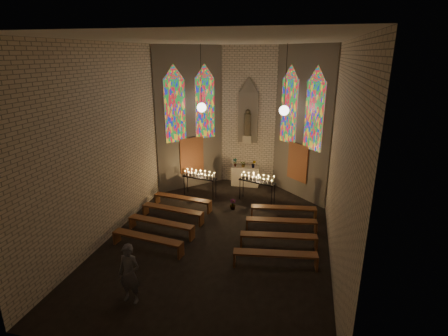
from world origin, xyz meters
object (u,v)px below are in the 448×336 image
at_px(votive_stand_right, 257,180).
at_px(visitor, 129,274).
at_px(aisle_flower_pot, 233,204).
at_px(altar, 245,176).
at_px(votive_stand_left, 200,176).

relative_size(votive_stand_right, visitor, 1.01).
bearing_deg(visitor, aisle_flower_pot, 80.86).
height_order(altar, votive_stand_left, votive_stand_left).
bearing_deg(aisle_flower_pot, visitor, -102.84).
xyz_separation_m(altar, votive_stand_right, (0.90, -1.99, 0.59)).
height_order(votive_stand_right, visitor, visitor).
bearing_deg(visitor, altar, 84.76).
distance_m(altar, votive_stand_right, 2.26).
distance_m(votive_stand_right, visitor, 8.02).
relative_size(altar, aisle_flower_pot, 3.09).
xyz_separation_m(aisle_flower_pot, votive_stand_left, (-1.86, 1.09, 0.83)).
relative_size(aisle_flower_pot, votive_stand_left, 0.26).
bearing_deg(altar, votive_stand_left, -133.47).
bearing_deg(votive_stand_right, altar, 132.26).
bearing_deg(votive_stand_left, votive_stand_right, 11.66).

